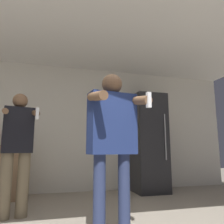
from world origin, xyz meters
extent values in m
cube|color=beige|center=(0.00, 3.23, 1.27)|extent=(7.00, 0.06, 2.55)
cube|color=silver|center=(0.00, 1.60, 2.57)|extent=(7.00, 3.72, 0.05)
cube|color=#262628|center=(1.46, 2.84, 0.97)|extent=(0.62, 0.72, 1.94)
cube|color=black|center=(1.46, 2.48, 0.97)|extent=(0.60, 0.01, 1.86)
cylinder|color=#99999E|center=(1.66, 2.45, 1.06)|extent=(0.02, 0.02, 0.87)
cylinder|color=#194723|center=(-1.09, 2.99, 0.98)|extent=(0.09, 0.09, 0.18)
cylinder|color=#194723|center=(-1.09, 2.99, 1.11)|extent=(0.03, 0.03, 0.08)
sphere|color=maroon|center=(-1.09, 2.99, 1.15)|extent=(0.04, 0.04, 0.04)
cylinder|color=navy|center=(0.02, 0.70, 0.39)|extent=(0.11, 0.11, 0.78)
cylinder|color=navy|center=(0.27, 0.74, 0.39)|extent=(0.11, 0.11, 0.78)
cube|color=navy|center=(0.14, 0.72, 1.08)|extent=(0.48, 0.27, 0.59)
sphere|color=brown|center=(0.14, 0.72, 1.47)|extent=(0.20, 0.20, 0.20)
cylinder|color=brown|center=(-0.05, 0.53, 1.29)|extent=(0.13, 0.34, 0.14)
cylinder|color=brown|center=(0.38, 0.60, 1.29)|extent=(0.13, 0.34, 0.14)
cube|color=white|center=(0.40, 0.44, 1.26)|extent=(0.04, 0.04, 0.14)
cylinder|color=#75664C|center=(-0.95, 1.71, 0.39)|extent=(0.15, 0.15, 0.78)
cylinder|color=#75664C|center=(-0.75, 1.76, 0.39)|extent=(0.15, 0.15, 0.78)
cube|color=black|center=(-0.85, 1.73, 1.07)|extent=(0.40, 0.28, 0.59)
sphere|color=brown|center=(-0.85, 1.73, 1.46)|extent=(0.19, 0.19, 0.19)
cylinder|color=brown|center=(-0.98, 1.54, 1.29)|extent=(0.14, 0.34, 0.13)
cylinder|color=brown|center=(-0.64, 1.62, 1.29)|extent=(0.14, 0.34, 0.13)
cube|color=white|center=(-0.61, 1.46, 1.26)|extent=(0.04, 0.04, 0.14)
camera|label=1|loc=(-0.40, -1.31, 0.83)|focal=35.00mm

